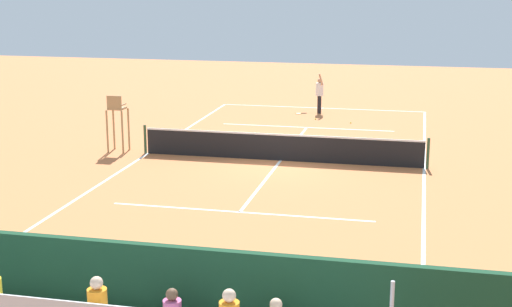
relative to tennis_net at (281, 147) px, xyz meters
name	(u,v)px	position (x,y,z in m)	size (l,w,h in m)	color
ground_plane	(281,161)	(0.00, 0.00, -0.50)	(60.00, 60.00, 0.00)	#D17542
court_line_markings	(281,160)	(0.00, -0.04, -0.50)	(10.10, 22.20, 0.01)	white
tennis_net	(281,147)	(0.00, 0.00, 0.00)	(10.30, 0.10, 1.07)	black
backdrop_wall	(129,297)	(0.00, 14.00, 0.50)	(18.00, 0.16, 2.00)	#194228
umpire_chair	(117,117)	(6.20, -0.04, 0.81)	(0.67, 0.67, 2.14)	#A88456
tennis_player	(320,92)	(-0.05, -9.62, 0.51)	(0.46, 0.56, 1.93)	black
tennis_racket	(299,113)	(0.88, -9.24, -0.49)	(0.58, 0.40, 0.03)	black
tennis_ball_near	(316,119)	(-0.12, -7.92, -0.47)	(0.07, 0.07, 0.07)	#CCDB33
tennis_ball_far	(351,123)	(-1.78, -7.36, -0.47)	(0.07, 0.07, 0.07)	#CCDB33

